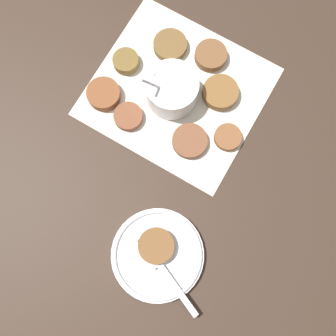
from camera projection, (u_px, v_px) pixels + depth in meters
name	position (u px, v px, depth m)	size (l,w,h in m)	color
ground_plane	(160.00, 97.00, 0.85)	(4.00, 4.00, 0.00)	#38281E
napkin	(178.00, 91.00, 0.85)	(0.36, 0.33, 0.00)	silver
sauce_bowl	(172.00, 91.00, 0.82)	(0.12, 0.11, 0.13)	silver
fritter_0	(190.00, 141.00, 0.82)	(0.07, 0.07, 0.02)	brown
fritter_1	(220.00, 93.00, 0.84)	(0.08, 0.08, 0.02)	brown
fritter_2	(104.00, 94.00, 0.83)	(0.07, 0.07, 0.02)	brown
fritter_3	(170.00, 45.00, 0.86)	(0.07, 0.07, 0.02)	brown
fritter_4	(128.00, 116.00, 0.83)	(0.06, 0.06, 0.02)	brown
fritter_5	(211.00, 55.00, 0.85)	(0.07, 0.07, 0.02)	brown
fritter_6	(126.00, 61.00, 0.85)	(0.06, 0.06, 0.02)	brown
fritter_7	(228.00, 137.00, 0.82)	(0.06, 0.06, 0.01)	brown
serving_plate	(158.00, 255.00, 0.77)	(0.18, 0.18, 0.02)	silver
fritter_on_plate	(156.00, 246.00, 0.76)	(0.07, 0.07, 0.01)	brown
fork	(161.00, 266.00, 0.76)	(0.18, 0.10, 0.00)	silver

